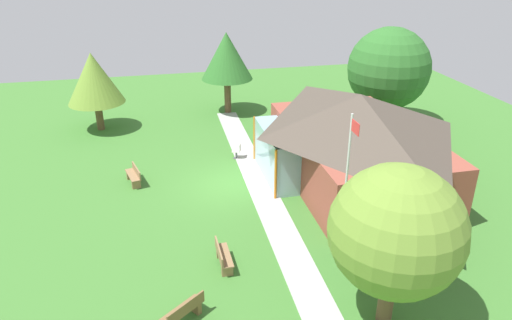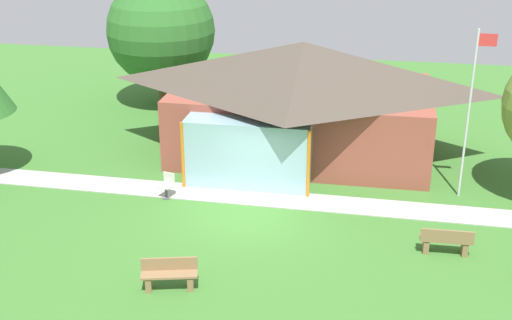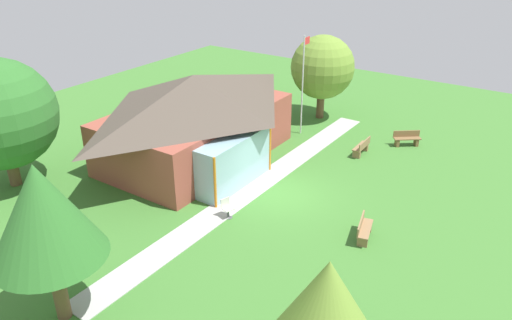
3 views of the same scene
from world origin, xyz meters
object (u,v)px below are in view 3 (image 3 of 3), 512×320
(flagpole, at_px, (303,81))
(bench_lawn_far_right, at_px, (407,139))
(pavilion, at_px, (197,116))
(tree_behind_pavilion_left, at_px, (0,114))
(bench_front_center, at_px, (364,230))
(tree_east_hedge, at_px, (323,67))
(tree_west_hedge, at_px, (43,213))
(patio_chair_west, at_px, (227,208))
(bench_mid_right, at_px, (362,147))
(tree_lawn_corner, at_px, (326,316))

(flagpole, distance_m, bench_lawn_far_right, 6.67)
(pavilion, height_order, tree_behind_pavilion_left, tree_behind_pavilion_left)
(bench_lawn_far_right, bearing_deg, bench_front_center, 61.07)
(flagpole, distance_m, tree_east_hedge, 2.99)
(pavilion, distance_m, tree_west_hedge, 12.36)
(patio_chair_west, relative_size, tree_east_hedge, 0.16)
(pavilion, xyz_separation_m, bench_front_center, (-2.18, -10.27, -1.92))
(patio_chair_west, height_order, tree_behind_pavilion_left, tree_behind_pavilion_left)
(flagpole, bearing_deg, tree_west_hedge, -176.12)
(bench_lawn_far_right, relative_size, patio_chair_west, 1.69)
(tree_west_hedge, bearing_deg, patio_chair_west, -5.68)
(pavilion, relative_size, bench_mid_right, 7.15)
(pavilion, relative_size, tree_behind_pavilion_left, 1.76)
(tree_lawn_corner, xyz_separation_m, tree_west_hedge, (-1.44, 8.32, 0.61))
(bench_lawn_far_right, height_order, patio_chair_west, patio_chair_west)
(tree_west_hedge, bearing_deg, tree_behind_pavilion_left, 65.45)
(flagpole, bearing_deg, tree_east_hedge, 5.32)
(bench_mid_right, xyz_separation_m, patio_chair_west, (-9.11, 2.24, 0.01))
(pavilion, bearing_deg, bench_mid_right, -53.83)
(flagpole, bearing_deg, pavilion, 154.11)
(bench_lawn_far_right, relative_size, bench_front_center, 0.93)
(bench_mid_right, distance_m, tree_lawn_corner, 16.44)
(bench_lawn_far_right, bearing_deg, tree_lawn_corner, 63.74)
(bench_front_center, bearing_deg, tree_behind_pavilion_left, -86.05)
(patio_chair_west, distance_m, tree_lawn_corner, 10.17)
(bench_mid_right, relative_size, bench_lawn_far_right, 1.04)
(bench_mid_right, height_order, bench_front_center, same)
(bench_mid_right, distance_m, tree_behind_pavilion_left, 17.85)
(bench_lawn_far_right, distance_m, bench_front_center, 9.98)
(flagpole, height_order, bench_lawn_far_right, flagpole)
(flagpole, height_order, tree_lawn_corner, flagpole)
(bench_lawn_far_right, height_order, tree_behind_pavilion_left, tree_behind_pavilion_left)
(tree_lawn_corner, bearing_deg, tree_west_hedge, 99.82)
(bench_lawn_far_right, relative_size, tree_lawn_corner, 0.30)
(bench_lawn_far_right, relative_size, tree_behind_pavilion_left, 0.24)
(tree_east_hedge, relative_size, tree_behind_pavilion_left, 0.86)
(bench_lawn_far_right, bearing_deg, patio_chair_west, 33.62)
(bench_mid_right, distance_m, tree_east_hedge, 6.50)
(patio_chair_west, bearing_deg, flagpole, -151.18)
(bench_lawn_far_right, bearing_deg, tree_west_hedge, 38.51)
(flagpole, relative_size, tree_behind_pavilion_left, 0.95)
(flagpole, xyz_separation_m, bench_mid_right, (-0.78, -4.18, -2.78))
(tree_east_hedge, bearing_deg, patio_chair_west, -170.19)
(patio_chair_west, bearing_deg, tree_behind_pavilion_left, -54.23)
(tree_lawn_corner, bearing_deg, patio_chair_west, 50.70)
(tree_behind_pavilion_left, bearing_deg, bench_lawn_far_right, -43.22)
(pavilion, height_order, bench_lawn_far_right, pavilion)
(pavilion, bearing_deg, bench_lawn_far_right, -48.56)
(tree_west_hedge, relative_size, tree_behind_pavilion_left, 0.89)
(bench_lawn_far_right, relative_size, tree_west_hedge, 0.27)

